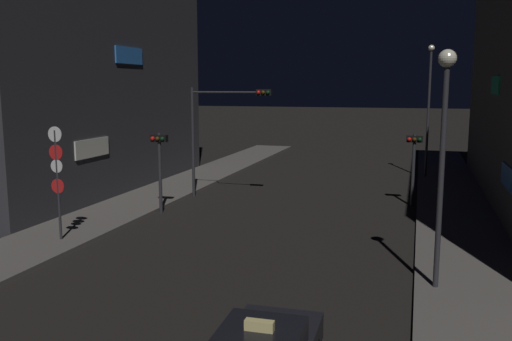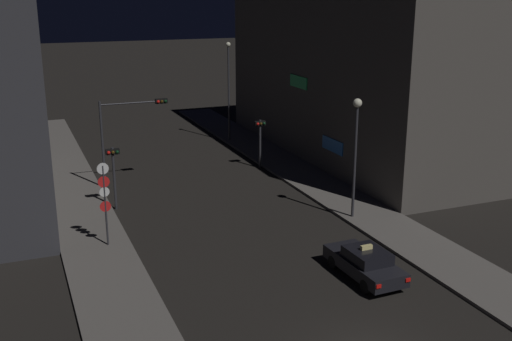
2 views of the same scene
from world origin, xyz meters
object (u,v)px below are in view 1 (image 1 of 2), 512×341
at_px(street_lamp_far_block, 429,99).
at_px(traffic_light_overhead, 221,120).
at_px(traffic_light_left_kerb, 159,156).
at_px(sign_pole_left, 57,173).
at_px(traffic_light_right_kerb, 414,155).
at_px(street_lamp_near_block, 444,128).

bearing_deg(street_lamp_far_block, traffic_light_overhead, -137.34).
bearing_deg(traffic_light_left_kerb, traffic_light_overhead, 68.02).
height_order(traffic_light_left_kerb, sign_pole_left, sign_pole_left).
relative_size(traffic_light_right_kerb, sign_pole_left, 0.84).
bearing_deg(street_lamp_far_block, traffic_light_right_kerb, -94.70).
bearing_deg(street_lamp_far_block, sign_pole_left, -124.96).
bearing_deg(traffic_light_right_kerb, street_lamp_far_block, 85.30).
distance_m(traffic_light_left_kerb, traffic_light_right_kerb, 12.46).
relative_size(traffic_light_overhead, street_lamp_near_block, 0.87).
relative_size(sign_pole_left, street_lamp_far_block, 0.52).
distance_m(traffic_light_overhead, sign_pole_left, 10.21).
xyz_separation_m(traffic_light_overhead, street_lamp_far_block, (10.54, 9.71, 0.91)).
bearing_deg(traffic_light_overhead, traffic_light_right_kerb, 5.86).
xyz_separation_m(traffic_light_left_kerb, street_lamp_far_block, (12.14, 13.67, 2.41)).
bearing_deg(sign_pole_left, street_lamp_near_block, -4.64).
distance_m(traffic_light_right_kerb, street_lamp_far_block, 9.09).
distance_m(traffic_light_right_kerb, sign_pole_left, 16.67).
relative_size(traffic_light_overhead, traffic_light_left_kerb, 1.55).
height_order(sign_pole_left, street_lamp_near_block, street_lamp_near_block).
relative_size(street_lamp_near_block, street_lamp_far_block, 0.82).
bearing_deg(traffic_light_right_kerb, traffic_light_left_kerb, -156.48).
relative_size(traffic_light_overhead, street_lamp_far_block, 0.71).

